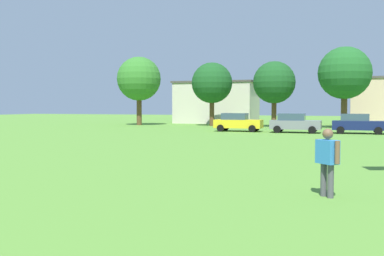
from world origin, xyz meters
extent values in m
plane|color=#568C33|center=(0.00, 30.00, 0.00)|extent=(160.00, 160.00, 0.00)
cylinder|color=#4C4C51|center=(5.07, 13.92, 0.43)|extent=(0.16, 0.16, 0.87)
cylinder|color=#4C4C51|center=(4.89, 14.11, 0.43)|extent=(0.16, 0.16, 0.87)
cube|color=#337FCC|center=(4.98, 14.02, 1.18)|extent=(0.63, 0.64, 0.62)
cylinder|color=brown|center=(5.23, 13.76, 1.19)|extent=(0.13, 0.13, 0.58)
cylinder|color=brown|center=(4.74, 14.28, 1.19)|extent=(0.13, 0.13, 0.58)
sphere|color=brown|center=(4.98, 14.02, 1.64)|extent=(0.27, 0.27, 0.27)
cube|color=yellow|center=(-4.04, 42.34, 0.70)|extent=(4.30, 1.80, 0.76)
cube|color=#334756|center=(-4.38, 42.34, 1.38)|extent=(2.24, 1.58, 0.60)
cylinder|color=black|center=(-2.58, 43.24, 0.32)|extent=(0.64, 0.22, 0.64)
cylinder|color=black|center=(-2.58, 41.44, 0.32)|extent=(0.64, 0.22, 0.64)
cylinder|color=black|center=(-5.50, 43.24, 0.32)|extent=(0.64, 0.22, 0.64)
cylinder|color=black|center=(-5.50, 41.44, 0.32)|extent=(0.64, 0.22, 0.64)
cube|color=slate|center=(1.15, 41.93, 0.70)|extent=(4.30, 1.80, 0.76)
cube|color=#334756|center=(0.81, 41.93, 1.38)|extent=(2.24, 1.58, 0.60)
cylinder|color=black|center=(2.61, 42.83, 0.32)|extent=(0.64, 0.22, 0.64)
cylinder|color=black|center=(2.61, 41.03, 0.32)|extent=(0.64, 0.22, 0.64)
cylinder|color=black|center=(-0.31, 42.83, 0.32)|extent=(0.64, 0.22, 0.64)
cylinder|color=black|center=(-0.31, 41.03, 0.32)|extent=(0.64, 0.22, 0.64)
cube|color=#141E4C|center=(6.34, 42.36, 0.70)|extent=(4.30, 1.80, 0.76)
cube|color=#334756|center=(6.00, 42.36, 1.38)|extent=(2.24, 1.58, 0.60)
cylinder|color=black|center=(7.80, 43.26, 0.32)|extent=(0.64, 0.22, 0.64)
cylinder|color=black|center=(7.80, 41.46, 0.32)|extent=(0.64, 0.22, 0.64)
cylinder|color=black|center=(4.88, 43.26, 0.32)|extent=(0.64, 0.22, 0.64)
cylinder|color=black|center=(4.88, 41.46, 0.32)|extent=(0.64, 0.22, 0.64)
cylinder|color=brown|center=(-18.48, 51.45, 1.68)|extent=(0.62, 0.62, 3.35)
sphere|color=#337528|center=(-18.48, 51.45, 5.60)|extent=(5.29, 5.29, 5.29)
cylinder|color=brown|center=(-9.54, 52.29, 1.50)|extent=(0.55, 0.55, 2.99)
sphere|color=#194C1E|center=(-9.54, 52.29, 5.00)|extent=(4.72, 4.72, 4.72)
cylinder|color=brown|center=(-2.28, 51.90, 1.47)|extent=(0.54, 0.54, 2.94)
sphere|color=#194C1E|center=(-2.28, 51.90, 4.92)|extent=(4.65, 4.65, 4.65)
cylinder|color=brown|center=(5.04, 51.35, 1.72)|extent=(0.63, 0.63, 3.44)
sphere|color=#1E5B23|center=(5.04, 51.35, 5.74)|extent=(5.43, 5.43, 5.43)
cube|color=beige|center=(-11.35, 60.75, 2.67)|extent=(10.37, 6.70, 5.34)
cube|color=#4C4742|center=(-11.35, 60.75, 5.46)|extent=(10.78, 6.96, 0.24)
camera|label=1|loc=(5.48, 1.93, 2.37)|focal=42.25mm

